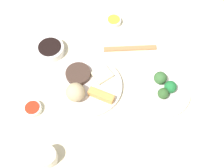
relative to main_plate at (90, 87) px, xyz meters
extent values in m
cube|color=beige|center=(0.00, -0.01, -0.02)|extent=(2.20, 2.20, 0.02)
cylinder|color=white|center=(0.00, 0.00, 0.00)|extent=(0.26, 0.26, 0.02)
sphere|color=tan|center=(-0.02, 0.06, 0.04)|extent=(0.07, 0.07, 0.07)
cube|color=#DB974C|center=(-0.06, -0.02, 0.02)|extent=(0.10, 0.08, 0.03)
cube|color=beige|center=(0.02, -0.06, 0.02)|extent=(0.07, 0.08, 0.01)
cylinder|color=#402E26|center=(0.06, 0.02, 0.02)|extent=(0.10, 0.10, 0.02)
cylinder|color=white|center=(-0.15, -0.24, 0.00)|extent=(0.21, 0.21, 0.01)
sphere|color=#376834|center=(-0.10, -0.25, 0.03)|extent=(0.05, 0.05, 0.05)
sphere|color=#315A2A|center=(-0.17, -0.23, 0.03)|extent=(0.04, 0.04, 0.04)
sphere|color=#1F7135|center=(-0.15, -0.27, 0.03)|extent=(0.05, 0.05, 0.05)
cylinder|color=white|center=(0.23, 0.07, 0.01)|extent=(0.11, 0.11, 0.03)
cylinder|color=black|center=(0.23, 0.07, 0.03)|extent=(0.09, 0.09, 0.00)
cylinder|color=white|center=(0.01, 0.23, 0.00)|extent=(0.07, 0.07, 0.02)
cylinder|color=red|center=(0.01, 0.23, 0.02)|extent=(0.05, 0.05, 0.00)
cylinder|color=white|center=(0.25, -0.23, 0.00)|extent=(0.07, 0.07, 0.02)
cylinder|color=yellow|center=(0.25, -0.23, 0.02)|extent=(0.05, 0.05, 0.00)
cylinder|color=white|center=(-0.19, 0.24, 0.02)|extent=(0.07, 0.07, 0.05)
cube|color=#AE794A|center=(0.09, -0.23, 0.00)|extent=(0.11, 0.21, 0.01)
camera|label=1|loc=(-0.52, 0.17, 0.99)|focal=46.53mm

